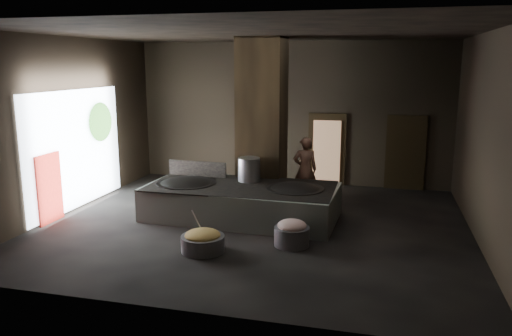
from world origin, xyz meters
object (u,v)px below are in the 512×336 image
(wok_left, at_px, (186,186))
(stock_pot, at_px, (249,170))
(meat_basin, at_px, (292,236))
(veg_basin, at_px, (203,243))
(hearth_platform, at_px, (242,202))
(cook, at_px, (305,170))
(wok_right, at_px, (295,192))

(wok_left, xyz_separation_m, stock_pot, (1.50, 0.60, 0.38))
(meat_basin, bearing_deg, veg_basin, -155.72)
(hearth_platform, bearing_deg, stock_pot, 87.37)
(cook, height_order, veg_basin, cook)
(cook, xyz_separation_m, veg_basin, (-1.46, -4.31, -0.75))
(hearth_platform, relative_size, wok_left, 3.17)
(veg_basin, relative_size, meat_basin, 1.20)
(hearth_platform, height_order, stock_pot, stock_pot)
(hearth_platform, bearing_deg, wok_left, -175.46)
(stock_pot, xyz_separation_m, meat_basin, (1.53, -2.18, -0.92))
(cook, height_order, meat_basin, cook)
(stock_pot, height_order, cook, cook)
(wok_left, xyz_separation_m, veg_basin, (1.30, -2.36, -0.58))
(meat_basin, bearing_deg, wok_right, 97.83)
(cook, bearing_deg, veg_basin, 55.37)
(veg_basin, bearing_deg, cook, 71.31)
(wok_left, xyz_separation_m, wok_right, (2.80, 0.10, 0.00))
(wok_left, distance_m, meat_basin, 3.46)
(cook, relative_size, meat_basin, 2.44)
(wok_right, height_order, meat_basin, wok_right)
(hearth_platform, height_order, meat_basin, hearth_platform)
(stock_pot, xyz_separation_m, cook, (1.26, 1.34, -0.21))
(wok_right, bearing_deg, veg_basin, -121.27)
(cook, bearing_deg, stock_pot, 30.85)
(hearth_platform, distance_m, veg_basin, 2.43)
(hearth_platform, relative_size, cook, 2.57)
(wok_left, distance_m, cook, 3.38)
(wok_right, xyz_separation_m, stock_pot, (-1.30, 0.50, 0.38))
(hearth_platform, height_order, cook, cook)
(meat_basin, bearing_deg, stock_pot, 125.03)
(hearth_platform, xyz_separation_m, meat_basin, (1.58, -1.63, -0.20))
(wok_right, height_order, cook, cook)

